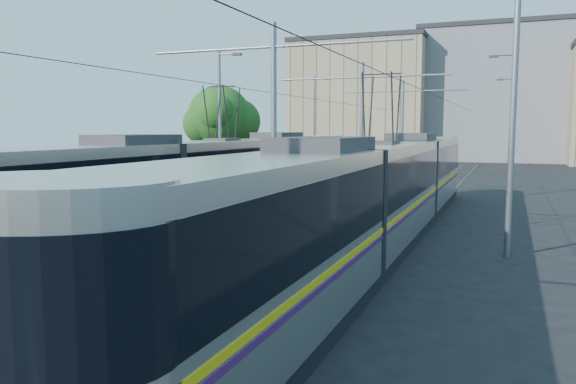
% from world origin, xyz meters
% --- Properties ---
extents(ground, '(160.00, 160.00, 0.00)m').
position_xyz_m(ground, '(0.00, 0.00, 0.00)').
color(ground, black).
rests_on(ground, ground).
extents(platform, '(4.00, 50.00, 0.30)m').
position_xyz_m(platform, '(0.00, 17.00, 0.15)').
color(platform, gray).
rests_on(platform, ground).
extents(tactile_strip_left, '(0.70, 50.00, 0.01)m').
position_xyz_m(tactile_strip_left, '(-1.45, 17.00, 0.30)').
color(tactile_strip_left, gray).
rests_on(tactile_strip_left, platform).
extents(tactile_strip_right, '(0.70, 50.00, 0.01)m').
position_xyz_m(tactile_strip_right, '(1.45, 17.00, 0.30)').
color(tactile_strip_right, gray).
rests_on(tactile_strip_right, platform).
extents(rails, '(8.71, 70.00, 0.03)m').
position_xyz_m(rails, '(0.00, 17.00, 0.02)').
color(rails, gray).
rests_on(rails, ground).
extents(tram_left, '(2.43, 29.35, 5.50)m').
position_xyz_m(tram_left, '(-3.60, 11.03, 1.71)').
color(tram_left, black).
rests_on(tram_left, ground).
extents(tram_right, '(2.43, 29.72, 5.50)m').
position_xyz_m(tram_right, '(3.60, 8.26, 1.86)').
color(tram_right, black).
rests_on(tram_right, ground).
extents(catenary, '(9.20, 70.00, 7.00)m').
position_xyz_m(catenary, '(0.00, 14.15, 4.52)').
color(catenary, slate).
rests_on(catenary, platform).
extents(street_lamps, '(15.18, 38.22, 8.00)m').
position_xyz_m(street_lamps, '(-0.00, 21.00, 4.18)').
color(street_lamps, slate).
rests_on(street_lamps, ground).
extents(shelter, '(0.71, 1.05, 2.20)m').
position_xyz_m(shelter, '(1.03, 16.89, 1.45)').
color(shelter, black).
rests_on(shelter, platform).
extents(tree, '(4.53, 4.19, 6.59)m').
position_xyz_m(tree, '(-9.98, 23.20, 4.45)').
color(tree, '#382314').
rests_on(tree, ground).
extents(building_left, '(16.32, 12.24, 14.59)m').
position_xyz_m(building_left, '(-10.00, 60.00, 7.31)').
color(building_left, tan).
rests_on(building_left, ground).
extents(building_centre, '(18.36, 14.28, 15.67)m').
position_xyz_m(building_centre, '(6.00, 64.00, 7.84)').
color(building_centre, gray).
rests_on(building_centre, ground).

